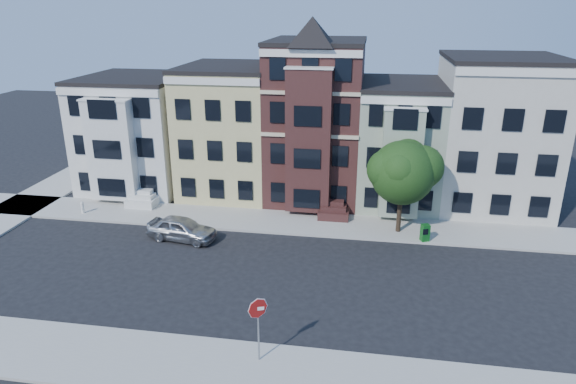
% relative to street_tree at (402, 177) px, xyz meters
% --- Properties ---
extents(ground, '(120.00, 120.00, 0.00)m').
position_rel_street_tree_xyz_m(ground, '(-6.50, -7.55, -4.06)').
color(ground, black).
extents(far_sidewalk, '(60.00, 4.00, 0.15)m').
position_rel_street_tree_xyz_m(far_sidewalk, '(-6.50, 0.45, -3.99)').
color(far_sidewalk, '#9E9B93').
rests_on(far_sidewalk, ground).
extents(near_sidewalk, '(60.00, 4.00, 0.15)m').
position_rel_street_tree_xyz_m(near_sidewalk, '(-6.50, -15.55, -3.99)').
color(near_sidewalk, '#9E9B93').
rests_on(near_sidewalk, ground).
extents(house_white, '(8.00, 9.00, 9.00)m').
position_rel_street_tree_xyz_m(house_white, '(-21.50, 6.95, 0.44)').
color(house_white, silver).
rests_on(house_white, ground).
extents(house_yellow, '(7.00, 9.00, 10.00)m').
position_rel_street_tree_xyz_m(house_yellow, '(-13.50, 6.95, 0.94)').
color(house_yellow, '#CBBF7F').
rests_on(house_yellow, ground).
extents(house_brown, '(7.00, 9.00, 12.00)m').
position_rel_street_tree_xyz_m(house_brown, '(-6.50, 6.95, 1.94)').
color(house_brown, '#3B1C1A').
rests_on(house_brown, ground).
extents(house_green, '(6.00, 9.00, 9.00)m').
position_rel_street_tree_xyz_m(house_green, '(0.00, 6.95, 0.44)').
color(house_green, gray).
rests_on(house_green, ground).
extents(house_cream, '(8.00, 9.00, 11.00)m').
position_rel_street_tree_xyz_m(house_cream, '(7.00, 6.95, 1.44)').
color(house_cream, beige).
rests_on(house_cream, ground).
extents(street_tree, '(7.99, 7.99, 7.83)m').
position_rel_street_tree_xyz_m(street_tree, '(0.00, 0.00, 0.00)').
color(street_tree, '#29511B').
rests_on(street_tree, far_sidewalk).
extents(parked_car, '(4.88, 2.58, 1.58)m').
position_rel_street_tree_xyz_m(parked_car, '(-14.22, -3.32, -3.27)').
color(parked_car, '#A8AAAF').
rests_on(parked_car, ground).
extents(newspaper_box, '(0.64, 0.61, 1.14)m').
position_rel_street_tree_xyz_m(newspaper_box, '(1.66, -1.25, -3.35)').
color(newspaper_box, '#125F1C').
rests_on(newspaper_box, far_sidewalk).
extents(fire_hydrant, '(0.29, 0.29, 0.70)m').
position_rel_street_tree_xyz_m(fire_hydrant, '(-23.00, -0.43, -3.56)').
color(fire_hydrant, silver).
rests_on(fire_hydrant, far_sidewalk).
extents(stop_sign, '(0.94, 0.45, 3.47)m').
position_rel_street_tree_xyz_m(stop_sign, '(-6.52, -14.74, -2.18)').
color(stop_sign, '#B11310').
rests_on(stop_sign, near_sidewalk).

